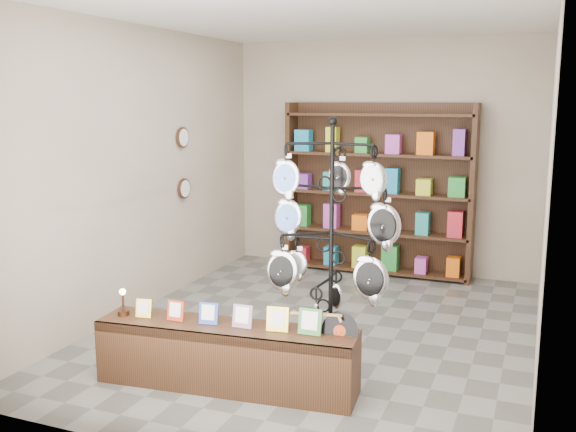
% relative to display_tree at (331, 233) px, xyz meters
% --- Properties ---
extents(ground, '(5.00, 5.00, 0.00)m').
position_rel_display_tree_xyz_m(ground, '(-0.47, 1.09, -1.22)').
color(ground, slate).
rests_on(ground, ground).
extents(room_envelope, '(5.00, 5.00, 5.00)m').
position_rel_display_tree_xyz_m(room_envelope, '(-0.47, 1.09, 0.63)').
color(room_envelope, '#B3A290').
rests_on(room_envelope, ground).
extents(display_tree, '(1.08, 0.97, 2.11)m').
position_rel_display_tree_xyz_m(display_tree, '(0.00, 0.00, 0.00)').
color(display_tree, black).
rests_on(display_tree, ground).
extents(front_shelf, '(2.10, 0.62, 0.73)m').
position_rel_display_tree_xyz_m(front_shelf, '(-0.72, -0.40, -0.96)').
color(front_shelf, black).
rests_on(front_shelf, ground).
extents(back_shelving, '(2.42, 0.36, 2.20)m').
position_rel_display_tree_xyz_m(back_shelving, '(-0.47, 3.38, -0.19)').
color(back_shelving, black).
rests_on(back_shelving, ground).
extents(wall_clocks, '(0.03, 0.24, 0.84)m').
position_rel_display_tree_xyz_m(wall_clocks, '(-2.44, 1.89, 0.28)').
color(wall_clocks, black).
rests_on(wall_clocks, ground).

